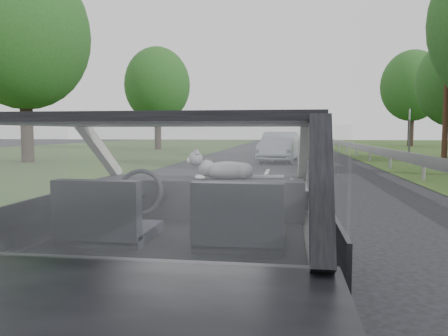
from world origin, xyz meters
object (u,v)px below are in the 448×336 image
(other_car, at_px, (280,147))
(utility_pole, at_px, (448,75))
(cat, at_px, (227,169))
(subject_car, at_px, (183,231))
(highway_sign, at_px, (410,133))

(other_car, xyz_separation_m, utility_pole, (7.34, 1.11, 3.19))
(cat, height_order, other_car, other_car)
(subject_car, height_order, cat, subject_car)
(subject_car, height_order, utility_pole, utility_pole)
(subject_car, distance_m, cat, 0.71)
(utility_pole, bearing_deg, cat, -113.03)
(subject_car, relative_size, highway_sign, 1.58)
(highway_sign, xyz_separation_m, utility_pole, (0.80, -2.70, 2.59))
(subject_car, relative_size, other_car, 0.97)
(highway_sign, bearing_deg, other_car, -139.28)
(subject_car, xyz_separation_m, highway_sign, (6.87, 20.83, 0.54))
(subject_car, xyz_separation_m, other_car, (0.32, 17.02, -0.05))
(cat, height_order, utility_pole, utility_pole)
(other_car, bearing_deg, subject_car, -84.43)
(utility_pole, bearing_deg, highway_sign, 106.58)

